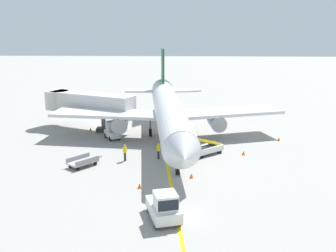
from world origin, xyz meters
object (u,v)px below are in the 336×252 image
Objects in this scene: baggage_cart_loaded at (83,162)px; jet_bridge at (83,103)px; belt_loader_forward_hold at (206,148)px; safety_cone_nose_right at (90,129)px; safety_cone_nose_left at (192,176)px; safety_cone_tail_area at (279,139)px; ground_crew_marshaller at (125,152)px; ground_crew_wing_walker at (158,150)px; baggage_tug_near_wing at (112,131)px; airliner at (169,111)px; safety_cone_wingtip_left at (244,153)px; pushback_tug at (164,207)px; safety_cone_wingtip_right at (140,186)px.

jet_bridge is at bearing 103.58° from baggage_cart_loaded.
belt_loader_forward_hold is 17.31m from safety_cone_nose_right.
safety_cone_nose_left and safety_cone_tail_area have the same top height.
ground_crew_wing_walker is at bearing 12.74° from ground_crew_marshaller.
baggage_cart_loaded is 10.89m from safety_cone_nose_left.
baggage_tug_near_wing is 6.20× the size of safety_cone_nose_right.
jet_bridge reaches higher than baggage_tug_near_wing.
airliner reaches higher than safety_cone_wingtip_left.
airliner is 7.71m from belt_loader_forward_hold.
safety_cone_tail_area is (12.65, 20.59, -0.77)m from pushback_tug.
jet_bridge is 4.71× the size of baggage_tug_near_wing.
jet_bridge is 7.56× the size of ground_crew_marshaller.
safety_cone_nose_left is at bearing -50.66° from jet_bridge.
baggage_tug_near_wing reaches higher than safety_cone_nose_left.
safety_cone_nose_right is 23.88m from safety_cone_tail_area.
belt_loader_forward_hold is (4.16, -5.93, -2.64)m from airliner.
baggage_tug_near_wing reaches higher than ground_crew_marshaller.
safety_cone_nose_right is 1.00× the size of safety_cone_wingtip_left.
ground_crew_wing_walker is at bearing 19.49° from baggage_cart_loaded.
safety_cone_nose_left is (9.50, -12.55, -0.71)m from baggage_tug_near_wing.
safety_cone_wingtip_left is at bearing -35.47° from airliner.
belt_loader_forward_hold reaches higher than safety_cone_nose_right.
pushback_tug is 0.87× the size of belt_loader_forward_hold.
pushback_tug is 9.07× the size of safety_cone_wingtip_right.
pushback_tug is at bearing -84.45° from ground_crew_wing_walker.
safety_cone_nose_left is at bearing 75.78° from pushback_tug.
safety_cone_wingtip_left is at bearing -20.53° from baggage_tug_near_wing.
airliner is 7.68× the size of belt_loader_forward_hold.
ground_crew_marshaller is at bearing -70.97° from baggage_tug_near_wing.
baggage_tug_near_wing is (-7.45, 20.65, -0.07)m from pushback_tug.
safety_cone_tail_area is at bearing 48.42° from safety_cone_wingtip_left.
safety_cone_nose_left is 8.89m from safety_cone_wingtip_left.
pushback_tug is 16.86m from safety_cone_wingtip_left.
safety_cone_nose_right is at bearing 114.65° from safety_cone_wingtip_right.
jet_bridge reaches higher than safety_cone_nose_left.
baggage_tug_near_wing is at bearing 108.57° from safety_cone_wingtip_right.
safety_cone_wingtip_left is at bearing 14.75° from baggage_cart_loaded.
pushback_tug reaches higher than ground_crew_wing_walker.
pushback_tug is at bearing -88.53° from airliner.
ground_crew_marshaller is (3.87, 1.80, 0.44)m from baggage_cart_loaded.
ground_crew_marshaller reaches higher than safety_cone_tail_area.
belt_loader_forward_hold is (3.63, 14.91, -0.22)m from pushback_tug.
ground_crew_marshaller is at bearing -116.29° from airliner.
ground_crew_marshaller is (2.80, -8.13, -0.02)m from baggage_tug_near_wing.
safety_cone_wingtip_right is (8.57, -18.68, 0.00)m from safety_cone_nose_right.
pushback_tug is 1.46× the size of baggage_tug_near_wing.
safety_cone_nose_left is at bearing -129.25° from safety_cone_wingtip_left.
pushback_tug is at bearing -66.84° from safety_cone_wingtip_right.
safety_cone_nose_left is 20.71m from safety_cone_nose_right.
airliner is at bearing 125.04° from belt_loader_forward_hold.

